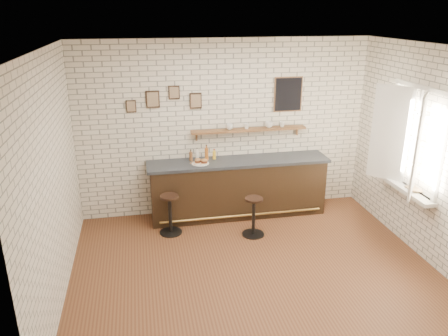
{
  "coord_description": "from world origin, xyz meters",
  "views": [
    {
      "loc": [
        -1.43,
        -5.13,
        3.42
      ],
      "look_at": [
        -0.23,
        0.9,
        1.18
      ],
      "focal_mm": 35.0,
      "sensor_mm": 36.0,
      "label": 1
    }
  ],
  "objects_px": {
    "shelf_cup_a": "(230,127)",
    "shelf_cup_c": "(269,125)",
    "bitters_bottle_brown": "(191,156)",
    "book_upper": "(410,188)",
    "bar_stool_left": "(170,213)",
    "bar_stool_right": "(254,215)",
    "bitters_bottle_white": "(197,155)",
    "ciabatta_sandwich": "(201,161)",
    "shelf_cup_b": "(247,126)",
    "shelf_cup_d": "(282,124)",
    "book_lower": "(409,189)",
    "condiment_bottle_yellow": "(214,155)",
    "sandwich_plate": "(200,163)",
    "bar_counter": "(238,188)",
    "bitters_bottle_amber": "(207,154)"
  },
  "relations": [
    {
      "from": "book_upper",
      "to": "shelf_cup_d",
      "type": "bearing_deg",
      "value": 153.14
    },
    {
      "from": "sandwich_plate",
      "to": "bitters_bottle_white",
      "type": "distance_m",
      "value": 0.21
    },
    {
      "from": "shelf_cup_d",
      "to": "ciabatta_sandwich",
      "type": "bearing_deg",
      "value": 175.96
    },
    {
      "from": "bitters_bottle_brown",
      "to": "bar_stool_right",
      "type": "height_order",
      "value": "bitters_bottle_brown"
    },
    {
      "from": "bitters_bottle_white",
      "to": "shelf_cup_d",
      "type": "bearing_deg",
      "value": 2.35
    },
    {
      "from": "ciabatta_sandwich",
      "to": "shelf_cup_b",
      "type": "xyz_separation_m",
      "value": [
        0.83,
        0.25,
        0.49
      ]
    },
    {
      "from": "bar_stool_left",
      "to": "shelf_cup_c",
      "type": "distance_m",
      "value": 2.27
    },
    {
      "from": "bitters_bottle_brown",
      "to": "shelf_cup_d",
      "type": "xyz_separation_m",
      "value": [
        1.61,
        0.06,
        0.46
      ]
    },
    {
      "from": "ciabatta_sandwich",
      "to": "bitters_bottle_white",
      "type": "xyz_separation_m",
      "value": [
        -0.03,
        0.19,
        0.04
      ]
    },
    {
      "from": "bar_stool_left",
      "to": "shelf_cup_c",
      "type": "height_order",
      "value": "shelf_cup_c"
    },
    {
      "from": "bitters_bottle_white",
      "to": "book_upper",
      "type": "relative_size",
      "value": 0.95
    },
    {
      "from": "shelf_cup_d",
      "to": "book_lower",
      "type": "relative_size",
      "value": 0.45
    },
    {
      "from": "bitters_bottle_white",
      "to": "book_upper",
      "type": "bearing_deg",
      "value": -30.69
    },
    {
      "from": "ciabatta_sandwich",
      "to": "book_upper",
      "type": "bearing_deg",
      "value": -28.08
    },
    {
      "from": "bitters_bottle_brown",
      "to": "bitters_bottle_white",
      "type": "xyz_separation_m",
      "value": [
        0.11,
        0.0,
        0.01
      ]
    },
    {
      "from": "bitters_bottle_amber",
      "to": "shelf_cup_d",
      "type": "relative_size",
      "value": 2.62
    },
    {
      "from": "bitters_bottle_brown",
      "to": "shelf_cup_a",
      "type": "bearing_deg",
      "value": 5.17
    },
    {
      "from": "bar_stool_left",
      "to": "book_upper",
      "type": "bearing_deg",
      "value": -17.95
    },
    {
      "from": "shelf_cup_d",
      "to": "book_lower",
      "type": "distance_m",
      "value": 2.33
    },
    {
      "from": "bar_counter",
      "to": "book_upper",
      "type": "bearing_deg",
      "value": -35.57
    },
    {
      "from": "bitters_bottle_brown",
      "to": "book_upper",
      "type": "xyz_separation_m",
      "value": [
        3.0,
        -1.72,
        -0.13
      ]
    },
    {
      "from": "bitters_bottle_brown",
      "to": "condiment_bottle_yellow",
      "type": "bearing_deg",
      "value": 0.0
    },
    {
      "from": "shelf_cup_d",
      "to": "bar_stool_left",
      "type": "bearing_deg",
      "value": -175.74
    },
    {
      "from": "sandwich_plate",
      "to": "bar_stool_left",
      "type": "xyz_separation_m",
      "value": [
        -0.56,
        -0.41,
        -0.66
      ]
    },
    {
      "from": "shelf_cup_a",
      "to": "shelf_cup_c",
      "type": "height_order",
      "value": "shelf_cup_c"
    },
    {
      "from": "bar_stool_right",
      "to": "shelf_cup_a",
      "type": "bearing_deg",
      "value": 100.76
    },
    {
      "from": "ciabatta_sandwich",
      "to": "shelf_cup_b",
      "type": "bearing_deg",
      "value": 16.89
    },
    {
      "from": "bar_stool_right",
      "to": "book_upper",
      "type": "xyz_separation_m",
      "value": [
        2.13,
        -0.79,
        0.61
      ]
    },
    {
      "from": "condiment_bottle_yellow",
      "to": "shelf_cup_b",
      "type": "xyz_separation_m",
      "value": [
        0.58,
        0.06,
        0.46
      ]
    },
    {
      "from": "sandwich_plate",
      "to": "ciabatta_sandwich",
      "type": "distance_m",
      "value": 0.04
    },
    {
      "from": "bar_counter",
      "to": "bitters_bottle_amber",
      "type": "distance_m",
      "value": 0.82
    },
    {
      "from": "bitters_bottle_brown",
      "to": "condiment_bottle_yellow",
      "type": "distance_m",
      "value": 0.4
    },
    {
      "from": "sandwich_plate",
      "to": "bitters_bottle_brown",
      "type": "bearing_deg",
      "value": 124.72
    },
    {
      "from": "bitters_bottle_white",
      "to": "book_lower",
      "type": "distance_m",
      "value": 3.36
    },
    {
      "from": "shelf_cup_c",
      "to": "book_upper",
      "type": "relative_size",
      "value": 0.58
    },
    {
      "from": "shelf_cup_c",
      "to": "condiment_bottle_yellow",
      "type": "bearing_deg",
      "value": 83.12
    },
    {
      "from": "shelf_cup_b",
      "to": "shelf_cup_d",
      "type": "distance_m",
      "value": 0.63
    },
    {
      "from": "bitters_bottle_brown",
      "to": "shelf_cup_a",
      "type": "relative_size",
      "value": 1.56
    },
    {
      "from": "shelf_cup_a",
      "to": "book_upper",
      "type": "distance_m",
      "value": 2.98
    },
    {
      "from": "bitters_bottle_white",
      "to": "bitters_bottle_brown",
      "type": "bearing_deg",
      "value": 180.0
    },
    {
      "from": "shelf_cup_b",
      "to": "shelf_cup_c",
      "type": "relative_size",
      "value": 0.73
    },
    {
      "from": "shelf_cup_b",
      "to": "book_lower",
      "type": "bearing_deg",
      "value": -104.09
    },
    {
      "from": "bar_stool_left",
      "to": "bar_stool_right",
      "type": "distance_m",
      "value": 1.34
    },
    {
      "from": "sandwich_plate",
      "to": "book_upper",
      "type": "height_order",
      "value": "sandwich_plate"
    },
    {
      "from": "ciabatta_sandwich",
      "to": "bitters_bottle_white",
      "type": "bearing_deg",
      "value": 100.12
    },
    {
      "from": "shelf_cup_c",
      "to": "bitters_bottle_white",
      "type": "bearing_deg",
      "value": 82.28
    },
    {
      "from": "shelf_cup_c",
      "to": "book_lower",
      "type": "height_order",
      "value": "shelf_cup_c"
    },
    {
      "from": "bitters_bottle_brown",
      "to": "book_lower",
      "type": "xyz_separation_m",
      "value": [
        3.0,
        -1.7,
        -0.15
      ]
    },
    {
      "from": "bitters_bottle_brown",
      "to": "shelf_cup_c",
      "type": "bearing_deg",
      "value": 2.57
    },
    {
      "from": "sandwich_plate",
      "to": "bitters_bottle_white",
      "type": "bearing_deg",
      "value": 97.17
    }
  ]
}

